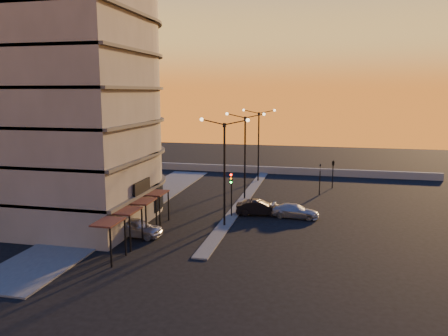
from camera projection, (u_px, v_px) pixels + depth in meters
ground at (224, 226)px, 38.44m from camera, size 120.00×120.00×0.00m
sidewalk_west at (133, 207)px, 44.58m from camera, size 5.00×40.00×0.12m
median at (245, 199)px, 48.03m from camera, size 1.20×36.00×0.12m
parapet at (278, 170)px, 62.88m from camera, size 44.00×0.50×1.00m
building at (74, 89)px, 39.49m from camera, size 14.35×17.08×25.00m
streetlamp_near at (224, 164)px, 37.47m from camera, size 4.32×0.32×9.51m
streetlamp_mid at (245, 149)px, 47.08m from camera, size 4.32×0.32×9.51m
streetlamp_far at (259, 139)px, 56.68m from camera, size 4.32×0.32×9.51m
traffic_light_main at (231, 187)px, 40.70m from camera, size 0.28×0.44×4.25m
signal_east_a at (320, 178)px, 49.79m from camera, size 0.13×0.16×3.60m
signal_east_b at (333, 163)px, 53.10m from camera, size 0.42×1.99×3.60m
car_hatchback at (135, 227)px, 35.66m from camera, size 4.59×2.09×1.53m
car_sedan at (259, 208)px, 41.85m from camera, size 4.53×2.13×1.44m
car_wagon at (295, 211)px, 40.98m from camera, size 4.53×2.11×1.28m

